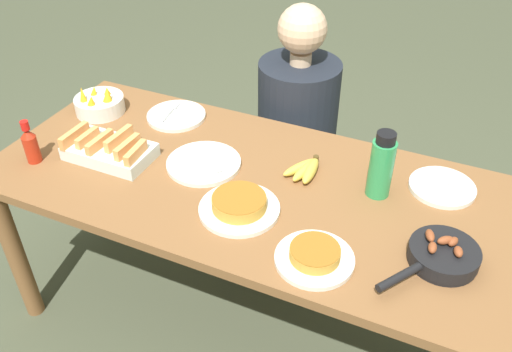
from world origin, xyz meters
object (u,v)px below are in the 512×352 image
(empty_plate_far_right, at_px, (204,163))
(water_bottle, at_px, (381,166))
(empty_plate_far_left, at_px, (442,187))
(fruit_bowl_mango, at_px, (100,104))
(empty_plate_near_front, at_px, (176,116))
(melon_tray, at_px, (109,150))
(hot_sauce_bottle, at_px, (30,144))
(banana_bunch, at_px, (306,169))
(person_figure, at_px, (296,147))
(skillet, at_px, (442,255))
(frittata_plate_center, at_px, (239,205))
(frittata_plate_side, at_px, (315,256))

(empty_plate_far_right, xyz_separation_m, water_bottle, (0.60, 0.10, 0.10))
(empty_plate_far_left, height_order, fruit_bowl_mango, fruit_bowl_mango)
(empty_plate_near_front, distance_m, empty_plate_far_right, 0.36)
(melon_tray, bearing_deg, hot_sauce_bottle, -151.31)
(banana_bunch, relative_size, empty_plate_near_front, 0.69)
(banana_bunch, distance_m, melon_tray, 0.71)
(banana_bunch, height_order, water_bottle, water_bottle)
(empty_plate_near_front, height_order, empty_plate_far_right, same)
(melon_tray, relative_size, person_figure, 0.28)
(water_bottle, height_order, hot_sauce_bottle, water_bottle)
(empty_plate_far_left, bearing_deg, empty_plate_far_right, -165.22)
(empty_plate_near_front, bearing_deg, hot_sauce_bottle, -123.21)
(fruit_bowl_mango, bearing_deg, empty_plate_far_right, -15.33)
(empty_plate_far_right, height_order, hot_sauce_bottle, hot_sauce_bottle)
(skillet, height_order, empty_plate_far_right, skillet)
(banana_bunch, xyz_separation_m, skillet, (0.50, -0.24, 0.01))
(frittata_plate_center, xyz_separation_m, frittata_plate_side, (0.29, -0.11, -0.00))
(melon_tray, relative_size, hot_sauce_bottle, 1.88)
(frittata_plate_center, distance_m, empty_plate_far_left, 0.69)
(frittata_plate_center, bearing_deg, water_bottle, 35.64)
(frittata_plate_center, bearing_deg, empty_plate_near_front, 139.31)
(skillet, bearing_deg, frittata_plate_center, -53.54)
(skillet, relative_size, frittata_plate_side, 1.37)
(empty_plate_far_right, bearing_deg, person_figure, 78.77)
(empty_plate_far_left, relative_size, fruit_bowl_mango, 1.11)
(skillet, distance_m, frittata_plate_side, 0.36)
(empty_plate_far_left, height_order, empty_plate_far_right, same)
(water_bottle, bearing_deg, empty_plate_near_front, 170.45)
(banana_bunch, xyz_separation_m, empty_plate_near_front, (-0.61, 0.14, -0.01))
(fruit_bowl_mango, bearing_deg, hot_sauce_bottle, -90.13)
(banana_bunch, bearing_deg, hot_sauce_bottle, -160.14)
(frittata_plate_center, xyz_separation_m, empty_plate_far_right, (-0.22, 0.17, -0.02))
(water_bottle, bearing_deg, skillet, -44.19)
(melon_tray, xyz_separation_m, hot_sauce_bottle, (-0.24, -0.13, 0.04))
(empty_plate_far_left, bearing_deg, person_figure, 148.19)
(frittata_plate_center, bearing_deg, fruit_bowl_mango, 157.46)
(frittata_plate_side, distance_m, hot_sauce_bottle, 1.08)
(frittata_plate_side, relative_size, water_bottle, 0.98)
(water_bottle, bearing_deg, empty_plate_far_left, 29.90)
(empty_plate_far_left, xyz_separation_m, water_bottle, (-0.19, -0.11, 0.10))
(empty_plate_far_right, relative_size, water_bottle, 1.12)
(skillet, xyz_separation_m, fruit_bowl_mango, (-1.41, 0.29, 0.01))
(melon_tray, xyz_separation_m, fruit_bowl_mango, (-0.23, 0.25, 0.00))
(melon_tray, height_order, person_figure, person_figure)
(empty_plate_near_front, bearing_deg, skillet, -19.06)
(skillet, bearing_deg, banana_bunch, -82.70)
(melon_tray, bearing_deg, fruit_bowl_mango, 132.91)
(frittata_plate_side, distance_m, person_figure, 1.03)
(frittata_plate_center, relative_size, frittata_plate_side, 1.13)
(skillet, bearing_deg, empty_plate_far_left, -138.51)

